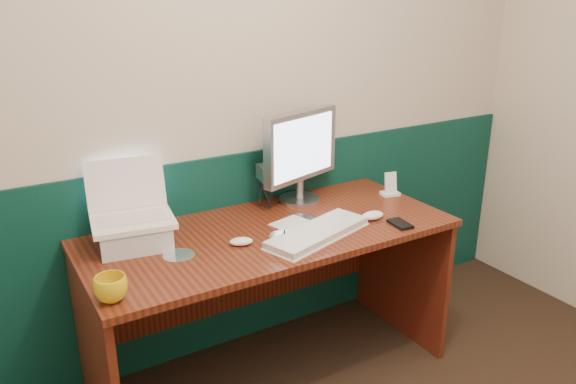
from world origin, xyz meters
TOP-DOWN VIEW (x-y plane):
  - back_wall at (0.00, 1.75)m, footprint 3.50×0.04m
  - wainscot at (0.00, 1.74)m, footprint 3.48×0.02m
  - desk at (-0.05, 1.38)m, footprint 1.60×0.70m
  - laptop_riser at (-0.60, 1.52)m, footprint 0.31×0.27m
  - laptop at (-0.60, 1.52)m, footprint 0.35×0.29m
  - monitor at (0.25, 1.61)m, footprint 0.48×0.26m
  - keyboard at (0.09, 1.21)m, footprint 0.52×0.31m
  - mouse_right at (0.41, 1.24)m, footprint 0.11×0.07m
  - mouse_left at (-0.22, 1.31)m, footprint 0.11×0.09m
  - mug at (-0.79, 1.14)m, footprint 0.13×0.13m
  - camcorder at (0.08, 1.64)m, footprint 0.11×0.14m
  - cd_spindle at (-0.05, 1.25)m, footprint 0.12×0.12m
  - cd_loose_a at (-0.48, 1.35)m, footprint 0.13×0.13m
  - cd_loose_b at (0.13, 1.42)m, footprint 0.13×0.13m
  - pen at (0.29, 1.35)m, footprint 0.14×0.05m
  - papers at (0.06, 1.40)m, footprint 0.19×0.15m
  - dock at (0.69, 1.45)m, footprint 0.10×0.08m
  - music_player at (0.69, 1.45)m, footprint 0.06×0.04m
  - pda at (0.47, 1.13)m, footprint 0.08×0.12m

SIDE VIEW (x-z plane):
  - desk at x=-0.05m, z-range 0.00..0.75m
  - wainscot at x=0.00m, z-range 0.00..1.00m
  - cd_loose_b at x=0.13m, z-range 0.75..0.75m
  - cd_loose_a at x=-0.48m, z-range 0.75..0.75m
  - papers at x=0.06m, z-range 0.75..0.75m
  - pen at x=0.29m, z-range 0.75..0.76m
  - pda at x=0.47m, z-range 0.75..0.76m
  - dock at x=0.69m, z-range 0.75..0.77m
  - cd_spindle at x=-0.05m, z-range 0.75..0.78m
  - keyboard at x=0.09m, z-range 0.75..0.78m
  - mouse_left at x=-0.22m, z-range 0.75..0.78m
  - mouse_right at x=0.41m, z-range 0.75..0.79m
  - mug at x=-0.79m, z-range 0.75..0.84m
  - laptop_riser at x=-0.60m, z-range 0.75..0.85m
  - music_player at x=0.69m, z-range 0.77..0.87m
  - camcorder at x=0.08m, z-range 0.75..0.95m
  - laptop at x=-0.60m, z-range 0.85..1.11m
  - monitor at x=0.25m, z-range 0.75..1.21m
  - back_wall at x=0.00m, z-range 0.00..2.50m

